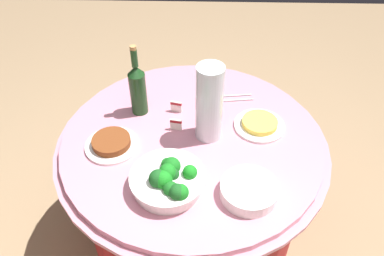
{
  "coord_description": "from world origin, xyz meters",
  "views": [
    {
      "loc": [
        -0.03,
        1.18,
        1.86
      ],
      "look_at": [
        0.0,
        0.0,
        0.79
      ],
      "focal_mm": 35.95,
      "sensor_mm": 36.0,
      "label": 1
    }
  ],
  "objects_px": {
    "decorative_fruit_vase": "(209,108)",
    "label_placard_front": "(176,106)",
    "plate_stack": "(249,190)",
    "food_plate_stir_fry": "(112,143)",
    "food_plate_fried_egg": "(260,124)",
    "serving_tongs": "(234,98)",
    "broccoli_bowl": "(169,180)",
    "wine_bottle": "(138,88)",
    "label_placard_mid": "(176,124)"
  },
  "relations": [
    {
      "from": "broccoli_bowl",
      "to": "plate_stack",
      "type": "height_order",
      "value": "broccoli_bowl"
    },
    {
      "from": "wine_bottle",
      "to": "label_placard_mid",
      "type": "relative_size",
      "value": 6.11
    },
    {
      "from": "wine_bottle",
      "to": "label_placard_front",
      "type": "relative_size",
      "value": 6.11
    },
    {
      "from": "label_placard_front",
      "to": "food_plate_stir_fry",
      "type": "bearing_deg",
      "value": 42.73
    },
    {
      "from": "decorative_fruit_vase",
      "to": "label_placard_mid",
      "type": "xyz_separation_m",
      "value": [
        0.14,
        -0.03,
        -0.12
      ]
    },
    {
      "from": "decorative_fruit_vase",
      "to": "label_placard_front",
      "type": "bearing_deg",
      "value": -46.11
    },
    {
      "from": "food_plate_stir_fry",
      "to": "label_placard_mid",
      "type": "relative_size",
      "value": 4.0
    },
    {
      "from": "decorative_fruit_vase",
      "to": "label_placard_mid",
      "type": "distance_m",
      "value": 0.18
    },
    {
      "from": "food_plate_stir_fry",
      "to": "label_placard_front",
      "type": "distance_m",
      "value": 0.34
    },
    {
      "from": "food_plate_fried_egg",
      "to": "label_placard_mid",
      "type": "distance_m",
      "value": 0.36
    },
    {
      "from": "plate_stack",
      "to": "food_plate_stir_fry",
      "type": "xyz_separation_m",
      "value": [
        0.54,
        -0.23,
        -0.01
      ]
    },
    {
      "from": "label_placard_front",
      "to": "food_plate_fried_egg",
      "type": "bearing_deg",
      "value": 165.76
    },
    {
      "from": "food_plate_fried_egg",
      "to": "label_placard_front",
      "type": "xyz_separation_m",
      "value": [
        0.37,
        -0.09,
        0.02
      ]
    },
    {
      "from": "wine_bottle",
      "to": "broccoli_bowl",
      "type": "bearing_deg",
      "value": 110.3
    },
    {
      "from": "serving_tongs",
      "to": "food_plate_stir_fry",
      "type": "xyz_separation_m",
      "value": [
        0.52,
        0.34,
        0.01
      ]
    },
    {
      "from": "wine_bottle",
      "to": "label_placard_mid",
      "type": "xyz_separation_m",
      "value": [
        -0.17,
        0.12,
        -0.1
      ]
    },
    {
      "from": "food_plate_stir_fry",
      "to": "label_placard_mid",
      "type": "bearing_deg",
      "value": -156.62
    },
    {
      "from": "plate_stack",
      "to": "serving_tongs",
      "type": "xyz_separation_m",
      "value": [
        0.02,
        -0.57,
        -0.02
      ]
    },
    {
      "from": "serving_tongs",
      "to": "food_plate_stir_fry",
      "type": "relative_size",
      "value": 0.76
    },
    {
      "from": "plate_stack",
      "to": "wine_bottle",
      "type": "bearing_deg",
      "value": -45.72
    },
    {
      "from": "food_plate_stir_fry",
      "to": "plate_stack",
      "type": "bearing_deg",
      "value": 156.59
    },
    {
      "from": "broccoli_bowl",
      "to": "serving_tongs",
      "type": "bearing_deg",
      "value": -116.09
    },
    {
      "from": "food_plate_fried_egg",
      "to": "serving_tongs",
      "type": "bearing_deg",
      "value": -63.02
    },
    {
      "from": "label_placard_mid",
      "to": "serving_tongs",
      "type": "bearing_deg",
      "value": -139.41
    },
    {
      "from": "label_placard_mid",
      "to": "label_placard_front",
      "type": "bearing_deg",
      "value": -86.99
    },
    {
      "from": "broccoli_bowl",
      "to": "label_placard_mid",
      "type": "xyz_separation_m",
      "value": [
        -0.01,
        -0.32,
        -0.02
      ]
    },
    {
      "from": "broccoli_bowl",
      "to": "food_plate_stir_fry",
      "type": "bearing_deg",
      "value": -40.14
    },
    {
      "from": "plate_stack",
      "to": "wine_bottle",
      "type": "height_order",
      "value": "wine_bottle"
    },
    {
      "from": "broccoli_bowl",
      "to": "wine_bottle",
      "type": "xyz_separation_m",
      "value": [
        0.16,
        -0.44,
        0.08
      ]
    },
    {
      "from": "wine_bottle",
      "to": "decorative_fruit_vase",
      "type": "xyz_separation_m",
      "value": [
        -0.31,
        0.15,
        0.02
      ]
    },
    {
      "from": "serving_tongs",
      "to": "label_placard_front",
      "type": "height_order",
      "value": "label_placard_front"
    },
    {
      "from": "label_placard_mid",
      "to": "decorative_fruit_vase",
      "type": "bearing_deg",
      "value": 167.98
    },
    {
      "from": "food_plate_fried_egg",
      "to": "label_placard_mid",
      "type": "xyz_separation_m",
      "value": [
        0.36,
        0.03,
        0.02
      ]
    },
    {
      "from": "wine_bottle",
      "to": "label_placard_mid",
      "type": "distance_m",
      "value": 0.23
    },
    {
      "from": "serving_tongs",
      "to": "food_plate_fried_egg",
      "type": "distance_m",
      "value": 0.22
    },
    {
      "from": "wine_bottle",
      "to": "label_placard_mid",
      "type": "height_order",
      "value": "wine_bottle"
    },
    {
      "from": "food_plate_stir_fry",
      "to": "label_placard_front",
      "type": "xyz_separation_m",
      "value": [
        -0.25,
        -0.23,
        0.01
      ]
    },
    {
      "from": "decorative_fruit_vase",
      "to": "label_placard_front",
      "type": "height_order",
      "value": "decorative_fruit_vase"
    },
    {
      "from": "food_plate_stir_fry",
      "to": "label_placard_mid",
      "type": "height_order",
      "value": "label_placard_mid"
    },
    {
      "from": "plate_stack",
      "to": "food_plate_fried_egg",
      "type": "height_order",
      "value": "plate_stack"
    },
    {
      "from": "broccoli_bowl",
      "to": "serving_tongs",
      "type": "xyz_separation_m",
      "value": [
        -0.27,
        -0.55,
        -0.04
      ]
    },
    {
      "from": "serving_tongs",
      "to": "wine_bottle",
      "type": "bearing_deg",
      "value": 13.53
    },
    {
      "from": "food_plate_stir_fry",
      "to": "label_placard_front",
      "type": "bearing_deg",
      "value": -137.27
    },
    {
      "from": "label_placard_mid",
      "to": "broccoli_bowl",
      "type": "bearing_deg",
      "value": 88.79
    },
    {
      "from": "food_plate_stir_fry",
      "to": "wine_bottle",
      "type": "bearing_deg",
      "value": -110.67
    },
    {
      "from": "decorative_fruit_vase",
      "to": "food_plate_fried_egg",
      "type": "bearing_deg",
      "value": -165.59
    },
    {
      "from": "wine_bottle",
      "to": "label_placard_front",
      "type": "distance_m",
      "value": 0.19
    },
    {
      "from": "broccoli_bowl",
      "to": "decorative_fruit_vase",
      "type": "distance_m",
      "value": 0.34
    },
    {
      "from": "plate_stack",
      "to": "label_placard_front",
      "type": "relative_size",
      "value": 3.82
    },
    {
      "from": "broccoli_bowl",
      "to": "decorative_fruit_vase",
      "type": "height_order",
      "value": "decorative_fruit_vase"
    }
  ]
}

